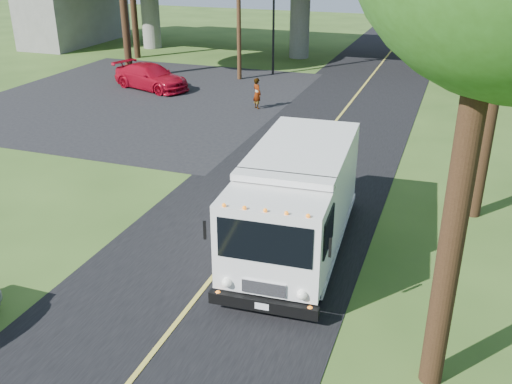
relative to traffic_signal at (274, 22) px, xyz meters
The scene contains 9 objects.
ground 26.87m from the traffic_signal, 77.01° to the right, with size 120.00×120.00×0.00m, color #33511C.
road 17.38m from the traffic_signal, 69.44° to the right, with size 7.00×90.00×0.02m, color black.
parking_lot 9.96m from the traffic_signal, 122.01° to the right, with size 16.00×18.00×0.01m, color black.
lane_line 17.38m from the traffic_signal, 69.44° to the right, with size 0.12×90.00×0.01m, color gold.
traffic_signal is the anchor object (origin of this frame).
utility_pole 2.86m from the traffic_signal, 126.87° to the right, with size 1.60×0.26×9.00m.
step_van 22.38m from the traffic_signal, 70.18° to the right, with size 2.92×6.94×2.86m.
red_sedan 8.41m from the traffic_signal, 131.78° to the right, with size 1.97×4.84×1.40m, color #AA0A1E.
pedestrian 8.39m from the traffic_signal, 77.49° to the right, with size 0.57×0.38×1.57m, color gray.
Camera 1 is at (5.24, -8.39, 7.93)m, focal length 40.00 mm.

